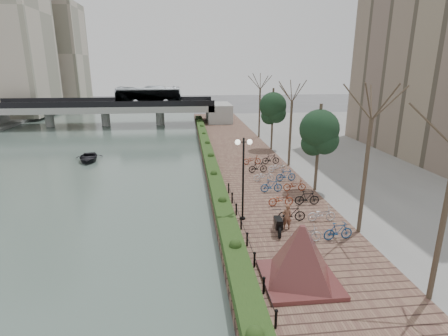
{
  "coord_description": "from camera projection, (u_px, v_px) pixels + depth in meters",
  "views": [
    {
      "loc": [
        -1.55,
        -15.15,
        9.48
      ],
      "look_at": [
        1.22,
        10.58,
        2.0
      ],
      "focal_mm": 28.0,
      "sensor_mm": 36.0,
      "label": 1
    }
  ],
  "objects": [
    {
      "name": "motorcycle",
      "position": [
        278.0,
        223.0,
        19.65
      ],
      "size": [
        0.77,
        1.83,
        1.11
      ],
      "primitive_type": null,
      "rotation": [
        0.0,
        0.0,
        -0.12
      ],
      "color": "black",
      "rests_on": "promenade"
    },
    {
      "name": "bicycle_parking",
      "position": [
        283.0,
        186.0,
        26.07
      ],
      "size": [
        2.4,
        17.32,
        1.0
      ],
      "color": "silver",
      "rests_on": "promenade"
    },
    {
      "name": "river_water",
      "position": [
        68.0,
        154.0,
        39.6
      ],
      "size": [
        30.0,
        130.0,
        0.02
      ],
      "primitive_type": "cube",
      "color": "#495C51",
      "rests_on": "ground"
    },
    {
      "name": "ground",
      "position": [
        222.0,
        266.0,
        17.27
      ],
      "size": [
        220.0,
        220.0,
        0.0
      ],
      "primitive_type": "plane",
      "color": "#59595B",
      "rests_on": "ground"
    },
    {
      "name": "hedge",
      "position": [
        208.0,
        154.0,
        36.21
      ],
      "size": [
        1.1,
        56.0,
        0.6
      ],
      "primitive_type": "cube",
      "color": "#1C3513",
      "rests_on": "promenade"
    },
    {
      "name": "promenade",
      "position": [
        244.0,
        165.0,
        34.32
      ],
      "size": [
        8.0,
        75.0,
        0.5
      ],
      "primitive_type": "cube",
      "color": "brown",
      "rests_on": "ground"
    },
    {
      "name": "chain_fence",
      "position": [
        244.0,
        231.0,
        19.09
      ],
      "size": [
        0.1,
        14.1,
        0.7
      ],
      "color": "black",
      "rests_on": "promenade"
    },
    {
      "name": "inland_pavement",
      "position": [
        398.0,
        160.0,
        35.97
      ],
      "size": [
        24.0,
        75.0,
        0.5
      ],
      "primitive_type": "cube",
      "color": "slate",
      "rests_on": "ground"
    },
    {
      "name": "pedestrian",
      "position": [
        287.0,
        217.0,
        19.96
      ],
      "size": [
        0.56,
        0.37,
        1.52
      ],
      "primitive_type": "imported",
      "rotation": [
        0.0,
        0.0,
        3.13
      ],
      "color": "brown",
      "rests_on": "promenade"
    },
    {
      "name": "granite_monument",
      "position": [
        301.0,
        254.0,
        14.89
      ],
      "size": [
        4.83,
        4.83,
        2.63
      ],
      "color": "#491F1F",
      "rests_on": "promenade"
    },
    {
      "name": "boat",
      "position": [
        88.0,
        158.0,
        36.43
      ],
      "size": [
        3.37,
        4.26,
        0.8
      ],
      "primitive_type": "imported",
      "rotation": [
        0.0,
        0.0,
        0.17
      ],
      "color": "black",
      "rests_on": "river_water"
    },
    {
      "name": "street_trees",
      "position": [
        302.0,
        139.0,
        29.18
      ],
      "size": [
        3.2,
        37.12,
        6.8
      ],
      "color": "#392F22",
      "rests_on": "promenade"
    },
    {
      "name": "bridge",
      "position": [
        114.0,
        106.0,
        57.92
      ],
      "size": [
        36.0,
        10.77,
        6.5
      ],
      "color": "#9E9E99",
      "rests_on": "ground"
    },
    {
      "name": "lamppost",
      "position": [
        243.0,
        162.0,
        20.48
      ],
      "size": [
        1.02,
        0.32,
        5.08
      ],
      "color": "black",
      "rests_on": "promenade"
    }
  ]
}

